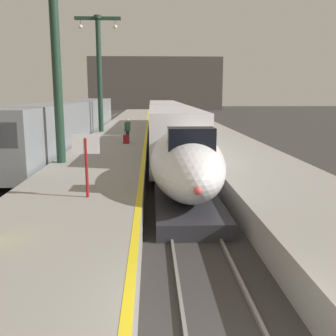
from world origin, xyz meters
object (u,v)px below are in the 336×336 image
object	(u,v)px
passenger_near_edge	(127,129)
departure_info_board	(86,153)
regional_train_adjacent	(74,121)
highspeed_train_main	(169,127)
station_column_far	(99,64)
station_column_mid	(55,40)
rolling_suitcase	(126,139)

from	to	relation	value
passenger_near_edge	departure_info_board	distance (m)	14.69
regional_train_adjacent	passenger_near_edge	xyz separation A→B (m)	(5.10, -7.20, -0.09)
highspeed_train_main	departure_info_board	world-z (taller)	highspeed_train_main
station_column_far	departure_info_board	bearing A→B (deg)	-84.11
station_column_mid	passenger_near_edge	bearing A→B (deg)	69.73
rolling_suitcase	departure_info_board	bearing A→B (deg)	-91.74
station_column_mid	regional_train_adjacent	bearing A→B (deg)	98.32
regional_train_adjacent	departure_info_board	size ratio (longest dim) A/B	17.26
passenger_near_edge	departure_info_board	world-z (taller)	departure_info_board
regional_train_adjacent	departure_info_board	bearing A→B (deg)	-78.16
station_column_far	passenger_near_edge	size ratio (longest dim) A/B	5.96
station_column_mid	rolling_suitcase	distance (m)	9.69
station_column_far	passenger_near_edge	world-z (taller)	station_column_far
highspeed_train_main	rolling_suitcase	xyz separation A→B (m)	(-3.08, -3.00, -0.56)
station_column_far	regional_train_adjacent	bearing A→B (deg)	-150.38
passenger_near_edge	station_column_far	bearing A→B (deg)	108.92
passenger_near_edge	departure_info_board	xyz separation A→B (m)	(-0.51, -14.68, 0.52)
highspeed_train_main	regional_train_adjacent	size ratio (longest dim) A/B	1.07
station_column_mid	station_column_far	size ratio (longest dim) A/B	0.99
regional_train_adjacent	passenger_near_edge	bearing A→B (deg)	-54.71
rolling_suitcase	departure_info_board	world-z (taller)	departure_info_board
station_column_mid	rolling_suitcase	size ratio (longest dim) A/B	10.17
regional_train_adjacent	station_column_mid	bearing A→B (deg)	-81.68
rolling_suitcase	departure_info_board	distance (m)	14.25
station_column_mid	departure_info_board	distance (m)	8.50
station_column_mid	station_column_far	xyz separation A→B (m)	(0.00, 16.29, 0.04)
station_column_mid	highspeed_train_main	bearing A→B (deg)	60.33
rolling_suitcase	regional_train_adjacent	bearing A→B (deg)	123.16
regional_train_adjacent	station_column_far	xyz separation A→B (m)	(2.20, 1.25, 4.91)
highspeed_train_main	regional_train_adjacent	distance (m)	9.36
regional_train_adjacent	rolling_suitcase	size ratio (longest dim) A/B	37.27
regional_train_adjacent	rolling_suitcase	xyz separation A→B (m)	(5.02, -7.68, -0.77)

